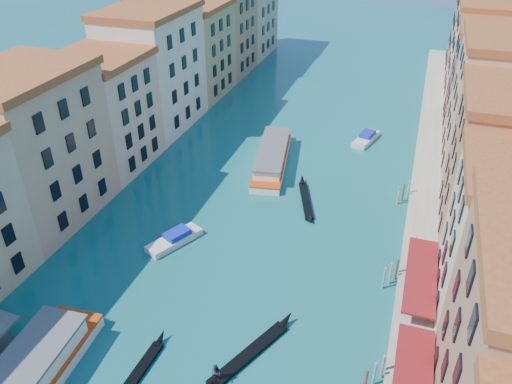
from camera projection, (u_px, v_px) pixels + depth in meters
left_bank_palazzos at (136, 85)px, 82.89m from camera, size 12.80×128.40×21.00m
right_bank_palazzos at (499, 129)px, 67.96m from camera, size 12.80×128.40×21.00m
quay at (426, 178)px, 74.99m from camera, size 4.00×140.00×1.00m
mooring_poles_right at (378, 351)px, 46.16m from camera, size 1.44×54.24×3.20m
vaporetto_far at (272, 156)px, 79.24m from camera, size 7.71×19.80×2.88m
gondola_fore at (134, 377)px, 44.85m from camera, size 1.42×11.13×2.22m
gondola_right at (247, 354)px, 46.87m from camera, size 6.29×12.22×2.59m
gondola_far at (306, 199)px, 70.31m from camera, size 5.00×11.79×1.73m
motorboat_mid at (175, 239)px, 61.98m from camera, size 5.29×7.63×1.52m
motorboat_far at (366, 138)px, 86.65m from camera, size 4.13×7.74×1.53m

